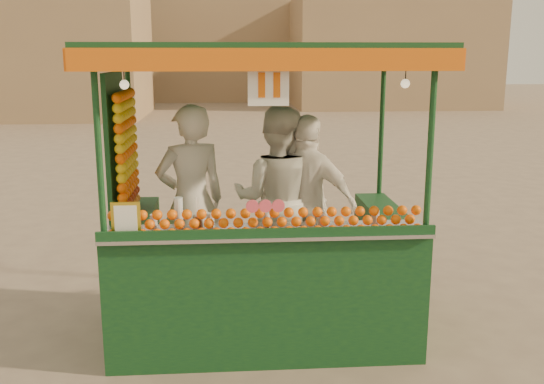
{
  "coord_description": "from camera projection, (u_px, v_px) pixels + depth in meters",
  "views": [
    {
      "loc": [
        -0.72,
        -5.19,
        2.42
      ],
      "look_at": [
        -0.33,
        -0.0,
        1.24
      ],
      "focal_mm": 40.16,
      "sensor_mm": 36.0,
      "label": 1
    }
  ],
  "objects": [
    {
      "name": "building_left",
      "position": [
        14.0,
        40.0,
        23.78
      ],
      "size": [
        10.0,
        6.0,
        6.0
      ],
      "primitive_type": "cube",
      "color": "#937653",
      "rests_on": "ground"
    },
    {
      "name": "vendor_middle",
      "position": [
        277.0,
        199.0,
        5.52
      ],
      "size": [
        0.95,
        0.81,
        1.69
      ],
      "rotation": [
        0.0,
        0.0,
        2.91
      ],
      "color": "silver",
      "rests_on": "ground"
    },
    {
      "name": "juice_cart",
      "position": [
        255.0,
        246.0,
        5.22
      ],
      "size": [
        2.75,
        1.78,
        2.5
      ],
      "color": "#0D311B",
      "rests_on": "ground"
    },
    {
      "name": "vendor_left",
      "position": [
        191.0,
        201.0,
        5.4
      ],
      "size": [
        0.73,
        0.6,
        1.72
      ],
      "rotation": [
        0.0,
        0.0,
        3.49
      ],
      "color": "silver",
      "rests_on": "ground"
    },
    {
      "name": "building_center",
      "position": [
        203.0,
        35.0,
        33.9
      ],
      "size": [
        14.0,
        7.0,
        7.0
      ],
      "primitive_type": "cube",
      "color": "#937653",
      "rests_on": "ground"
    },
    {
      "name": "building_right",
      "position": [
        388.0,
        53.0,
        28.93
      ],
      "size": [
        9.0,
        6.0,
        5.0
      ],
      "primitive_type": "cube",
      "color": "#937653",
      "rests_on": "ground"
    },
    {
      "name": "ground",
      "position": [
        308.0,
        322.0,
        5.63
      ],
      "size": [
        90.0,
        90.0,
        0.0
      ],
      "primitive_type": "plane",
      "color": "#6C5A4D",
      "rests_on": "ground"
    },
    {
      "name": "vendor_right",
      "position": [
        308.0,
        203.0,
        5.53
      ],
      "size": [
        1.01,
        0.82,
        1.61
      ],
      "rotation": [
        0.0,
        0.0,
        2.6
      ],
      "color": "white",
      "rests_on": "ground"
    }
  ]
}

